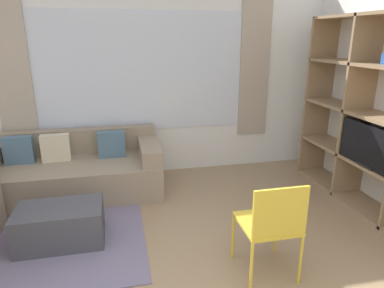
# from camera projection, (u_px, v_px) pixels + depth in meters

# --- Properties ---
(wall_back) EXTENTS (6.47, 0.11, 2.70)m
(wall_back) POSITION_uv_depth(u_px,v_px,m) (142.00, 79.00, 4.70)
(wall_back) COLOR white
(wall_back) RESTS_ON ground_plane
(area_rug) EXTENTS (2.28, 1.74, 0.01)m
(area_rug) POSITION_uv_depth(u_px,v_px,m) (26.00, 241.00, 3.35)
(area_rug) COLOR slate
(area_rug) RESTS_ON ground_plane
(couch_main) EXTENTS (2.15, 0.98, 0.76)m
(couch_main) POSITION_uv_depth(u_px,v_px,m) (74.00, 171.00, 4.33)
(couch_main) COLOR gray
(couch_main) RESTS_ON ground_plane
(ottoman) EXTENTS (0.80, 0.48, 0.38)m
(ottoman) POSITION_uv_depth(u_px,v_px,m) (61.00, 225.00, 3.28)
(ottoman) COLOR #47474C
(ottoman) RESTS_ON ground_plane
(folding_chair) EXTENTS (0.44, 0.46, 0.86)m
(folding_chair) POSITION_uv_depth(u_px,v_px,m) (272.00, 222.00, 2.71)
(folding_chair) COLOR gold
(folding_chair) RESTS_ON ground_plane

